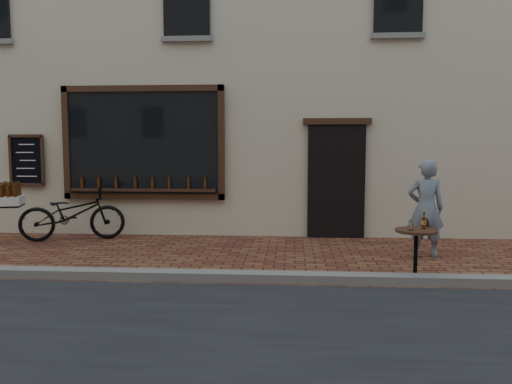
{
  "coord_description": "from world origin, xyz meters",
  "views": [
    {
      "loc": [
        1.03,
        -6.28,
        1.81
      ],
      "look_at": [
        0.5,
        1.2,
        1.1
      ],
      "focal_mm": 35.0,
      "sensor_mm": 36.0,
      "label": 1
    }
  ],
  "objects": [
    {
      "name": "ground",
      "position": [
        0.0,
        0.0,
        0.0
      ],
      "size": [
        90.0,
        90.0,
        0.0
      ],
      "primitive_type": "plane",
      "color": "#50221A",
      "rests_on": "ground"
    },
    {
      "name": "kerb",
      "position": [
        0.0,
        0.2,
        0.06
      ],
      "size": [
        90.0,
        0.25,
        0.12
      ],
      "primitive_type": "cube",
      "color": "slate",
      "rests_on": "ground"
    },
    {
      "name": "shop_building",
      "position": [
        0.0,
        6.5,
        5.0
      ],
      "size": [
        28.0,
        6.2,
        10.0
      ],
      "color": "beige",
      "rests_on": "ground"
    },
    {
      "name": "cargo_bicycle",
      "position": [
        -3.16,
        2.82,
        0.52
      ],
      "size": [
        2.3,
        1.27,
        1.08
      ],
      "rotation": [
        0.0,
        0.0,
        1.88
      ],
      "color": "black",
      "rests_on": "ground"
    },
    {
      "name": "bistro_table",
      "position": [
        2.68,
        0.35,
        0.5
      ],
      "size": [
        0.54,
        0.54,
        0.93
      ],
      "color": "black",
      "rests_on": "ground"
    },
    {
      "name": "pedestrian",
      "position": [
        3.19,
        1.84,
        0.79
      ],
      "size": [
        0.6,
        0.42,
        1.58
      ],
      "primitive_type": "imported",
      "rotation": [
        0.0,
        0.0,
        3.06
      ],
      "color": "slate",
      "rests_on": "ground"
    }
  ]
}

